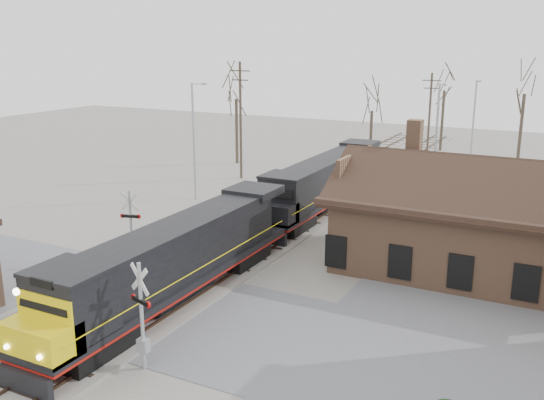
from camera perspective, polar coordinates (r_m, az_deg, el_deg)
The scene contains 18 objects.
ground at distance 29.26m, azimuth -10.23°, elevation -10.22°, with size 140.00×140.00×0.00m, color gray.
road at distance 29.25m, azimuth -10.23°, elevation -10.19°, with size 60.00×9.00×0.03m, color #5C5C61.
track_main at distance 41.30m, azimuth 2.42°, elevation -2.41°, with size 3.40×90.00×0.24m.
track_siding at distance 43.29m, azimuth -2.99°, elevation -1.61°, with size 3.40×90.00×0.24m.
depot at distance 34.60m, azimuth 18.62°, elevation -2.56°, with size 15.20×9.31×7.90m.
locomotive_lead at distance 28.89m, azimuth -9.69°, elevation -5.95°, with size 2.73×18.26×4.05m.
locomotive_trailing at distance 44.44m, azimuth 4.70°, elevation 1.54°, with size 2.73×18.26×3.83m.
crossbuck_near at distance 23.80m, azimuth -12.14°, elevation -11.02°, with size 1.20×0.45×4.33m.
crossbuck_far at distance 34.92m, azimuth -13.10°, elevation -2.73°, with size 1.18×0.43×4.25m.
streetlight_a at distance 47.93m, azimuth -7.30°, elevation 6.07°, with size 0.25×2.04×9.15m.
streetlight_b at distance 45.88m, azimuth 15.21°, elevation 5.40°, with size 0.25×2.04×9.32m.
streetlight_c at distance 56.87m, azimuth 18.42°, elevation 6.69°, with size 0.25×2.04×8.97m.
utility_pole_a at distance 55.01m, azimuth -2.98°, elevation 7.66°, with size 2.00×0.24×10.50m.
utility_pole_b at distance 66.82m, azimuth 14.60°, elevation 7.82°, with size 2.00×0.24×9.06m.
tree_a at distance 61.94m, azimuth -3.40°, elevation 10.47°, with size 4.39×4.39×10.77m.
tree_b at distance 64.39m, azimuth 9.41°, elevation 9.03°, with size 3.48×3.48×8.53m.
tree_c at distance 72.07m, azimuth 15.98°, elevation 10.78°, with size 4.57×4.57×11.20m.
tree_d at distance 63.78m, azimuth 22.78°, elevation 10.27°, with size 4.88×4.88×11.96m.
Camera 1 is at (16.48, -20.87, 12.21)m, focal length 40.00 mm.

